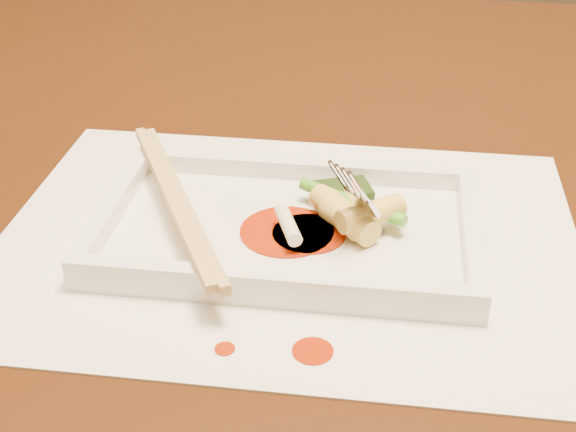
# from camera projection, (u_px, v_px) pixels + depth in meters

# --- Properties ---
(table) EXTENTS (1.40, 0.90, 0.75)m
(table) POSITION_uv_depth(u_px,v_px,m) (237.00, 241.00, 0.74)
(table) COLOR black
(table) RESTS_ON ground
(placemat) EXTENTS (0.40, 0.30, 0.00)m
(placemat) POSITION_uv_depth(u_px,v_px,m) (288.00, 239.00, 0.56)
(placemat) COLOR white
(placemat) RESTS_ON table
(sauce_splatter_a) EXTENTS (0.02, 0.02, 0.00)m
(sauce_splatter_a) POSITION_uv_depth(u_px,v_px,m) (313.00, 351.00, 0.46)
(sauce_splatter_a) COLOR #A72404
(sauce_splatter_a) RESTS_ON placemat
(sauce_splatter_b) EXTENTS (0.01, 0.01, 0.00)m
(sauce_splatter_b) POSITION_uv_depth(u_px,v_px,m) (225.00, 349.00, 0.46)
(sauce_splatter_b) COLOR #A72404
(sauce_splatter_b) RESTS_ON placemat
(plate_base) EXTENTS (0.26, 0.16, 0.01)m
(plate_base) POSITION_uv_depth(u_px,v_px,m) (288.00, 233.00, 0.55)
(plate_base) COLOR white
(plate_base) RESTS_ON placemat
(plate_rim_far) EXTENTS (0.26, 0.01, 0.01)m
(plate_rim_far) POSITION_uv_depth(u_px,v_px,m) (301.00, 169.00, 0.61)
(plate_rim_far) COLOR white
(plate_rim_far) RESTS_ON plate_base
(plate_rim_near) EXTENTS (0.26, 0.01, 0.01)m
(plate_rim_near) POSITION_uv_depth(u_px,v_px,m) (271.00, 283.00, 0.49)
(plate_rim_near) COLOR white
(plate_rim_near) RESTS_ON plate_base
(plate_rim_left) EXTENTS (0.01, 0.14, 0.01)m
(plate_rim_left) POSITION_uv_depth(u_px,v_px,m) (113.00, 207.00, 0.56)
(plate_rim_left) COLOR white
(plate_rim_left) RESTS_ON plate_base
(plate_rim_right) EXTENTS (0.01, 0.14, 0.01)m
(plate_rim_right) POSITION_uv_depth(u_px,v_px,m) (472.00, 233.00, 0.53)
(plate_rim_right) COLOR white
(plate_rim_right) RESTS_ON plate_base
(veg_piece) EXTENTS (0.05, 0.04, 0.01)m
(veg_piece) POSITION_uv_depth(u_px,v_px,m) (344.00, 194.00, 0.58)
(veg_piece) COLOR black
(veg_piece) RESTS_ON plate_base
(scallion_white) EXTENTS (0.02, 0.04, 0.01)m
(scallion_white) POSITION_uv_depth(u_px,v_px,m) (288.00, 225.00, 0.53)
(scallion_white) COLOR #EAEACC
(scallion_white) RESTS_ON plate_base
(scallion_green) EXTENTS (0.08, 0.05, 0.01)m
(scallion_green) POSITION_uv_depth(u_px,v_px,m) (352.00, 202.00, 0.56)
(scallion_green) COLOR #389217
(scallion_green) RESTS_ON plate_base
(chopstick_a) EXTENTS (0.11, 0.20, 0.01)m
(chopstick_a) POSITION_uv_depth(u_px,v_px,m) (170.00, 198.00, 0.55)
(chopstick_a) COLOR tan
(chopstick_a) RESTS_ON plate_rim_near
(chopstick_b) EXTENTS (0.11, 0.20, 0.01)m
(chopstick_b) POSITION_uv_depth(u_px,v_px,m) (182.00, 199.00, 0.55)
(chopstick_b) COLOR tan
(chopstick_b) RESTS_ON plate_rim_near
(fork) EXTENTS (0.09, 0.10, 0.14)m
(fork) POSITION_uv_depth(u_px,v_px,m) (398.00, 126.00, 0.52)
(fork) COLOR silver
(fork) RESTS_ON plate_base
(sauce_blob_0) EXTENTS (0.05, 0.05, 0.00)m
(sauce_blob_0) POSITION_uv_depth(u_px,v_px,m) (309.00, 234.00, 0.55)
(sauce_blob_0) COLOR #A72404
(sauce_blob_0) RESTS_ON plate_base
(sauce_blob_1) EXTENTS (0.06, 0.06, 0.00)m
(sauce_blob_1) POSITION_uv_depth(u_px,v_px,m) (287.00, 231.00, 0.55)
(sauce_blob_1) COLOR #A72404
(sauce_blob_1) RESTS_ON plate_base
(rice_cake_0) EXTENTS (0.04, 0.04, 0.02)m
(rice_cake_0) POSITION_uv_depth(u_px,v_px,m) (335.00, 208.00, 0.56)
(rice_cake_0) COLOR #F2E171
(rice_cake_0) RESTS_ON plate_base
(rice_cake_1) EXTENTS (0.04, 0.05, 0.02)m
(rice_cake_1) POSITION_uv_depth(u_px,v_px,m) (349.00, 220.00, 0.54)
(rice_cake_1) COLOR #F2E171
(rice_cake_1) RESTS_ON plate_base
(rice_cake_2) EXTENTS (0.05, 0.04, 0.02)m
(rice_cake_2) POSITION_uv_depth(u_px,v_px,m) (371.00, 214.00, 0.54)
(rice_cake_2) COLOR #F2E171
(rice_cake_2) RESTS_ON plate_base
(rice_cake_3) EXTENTS (0.04, 0.05, 0.02)m
(rice_cake_3) POSITION_uv_depth(u_px,v_px,m) (343.00, 214.00, 0.55)
(rice_cake_3) COLOR #F2E171
(rice_cake_3) RESTS_ON plate_base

